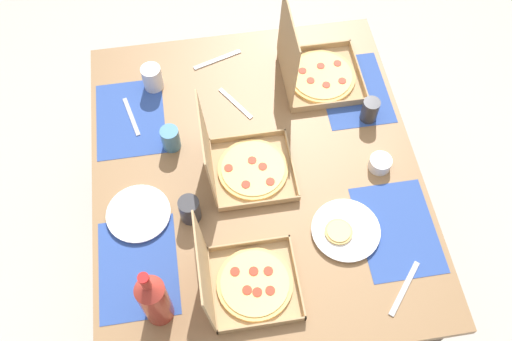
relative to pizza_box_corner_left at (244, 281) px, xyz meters
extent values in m
plane|color=beige|center=(0.43, -0.11, -0.82)|extent=(6.00, 6.00, 0.00)
cylinder|color=#3F3328|center=(1.05, -0.64, -0.45)|extent=(0.07, 0.07, 0.74)
cylinder|color=#3F3328|center=(1.05, 0.43, -0.45)|extent=(0.07, 0.07, 0.74)
cube|color=#936D47|center=(0.43, -0.11, -0.06)|extent=(1.37, 1.19, 0.03)
cube|color=#2D4C9E|center=(0.12, -0.55, -0.05)|extent=(0.36, 0.26, 0.00)
cube|color=#2D4C9E|center=(0.74, -0.55, -0.05)|extent=(0.36, 0.26, 0.00)
cube|color=#2D4C9E|center=(0.12, 0.34, -0.05)|extent=(0.36, 0.26, 0.00)
cube|color=#2D4C9E|center=(0.74, 0.34, -0.05)|extent=(0.36, 0.26, 0.00)
cube|color=tan|center=(0.00, -0.03, -0.05)|extent=(0.28, 0.28, 0.01)
cube|color=tan|center=(-0.14, -0.03, -0.03)|extent=(0.01, 0.28, 0.03)
cube|color=tan|center=(0.14, -0.03, -0.03)|extent=(0.01, 0.28, 0.03)
cube|color=tan|center=(0.00, -0.17, -0.03)|extent=(0.28, 0.01, 0.03)
cube|color=tan|center=(0.00, 0.10, -0.03)|extent=(0.28, 0.01, 0.03)
cylinder|color=#E0B76B|center=(0.00, -0.03, -0.04)|extent=(0.25, 0.25, 0.01)
cylinder|color=#EFD67F|center=(0.00, -0.03, -0.03)|extent=(0.22, 0.22, 0.00)
cylinder|color=red|center=(0.04, -0.04, -0.03)|extent=(0.03, 0.03, 0.00)
cylinder|color=red|center=(0.05, 0.02, -0.03)|extent=(0.03, 0.03, 0.00)
cylinder|color=red|center=(-0.02, -0.01, -0.03)|extent=(0.03, 0.03, 0.00)
cylinder|color=red|center=(-0.03, -0.04, -0.03)|extent=(0.03, 0.03, 0.00)
cylinder|color=red|center=(-0.03, -0.08, -0.03)|extent=(0.03, 0.03, 0.00)
cylinder|color=red|center=(0.03, -0.08, -0.03)|extent=(0.03, 0.03, 0.00)
cube|color=tan|center=(0.00, 0.12, 0.13)|extent=(0.28, 0.03, 0.28)
cube|color=tan|center=(0.42, -0.09, -0.05)|extent=(0.29, 0.29, 0.01)
cube|color=tan|center=(0.28, -0.09, -0.03)|extent=(0.01, 0.29, 0.03)
cube|color=tan|center=(0.57, -0.09, -0.03)|extent=(0.01, 0.29, 0.03)
cube|color=tan|center=(0.42, -0.24, -0.03)|extent=(0.29, 0.01, 0.03)
cube|color=tan|center=(0.42, 0.05, -0.03)|extent=(0.29, 0.01, 0.03)
cylinder|color=#E0B76B|center=(0.42, -0.09, -0.04)|extent=(0.26, 0.26, 0.01)
cylinder|color=#EFD67F|center=(0.42, -0.09, -0.03)|extent=(0.23, 0.23, 0.00)
cylinder|color=red|center=(0.46, -0.10, -0.03)|extent=(0.03, 0.03, 0.00)
cylinder|color=red|center=(0.44, -0.01, -0.03)|extent=(0.03, 0.03, 0.00)
cylinder|color=red|center=(0.36, -0.06, -0.03)|extent=(0.03, 0.03, 0.00)
cylinder|color=red|center=(0.36, -0.15, -0.03)|extent=(0.03, 0.03, 0.00)
cylinder|color=red|center=(0.43, -0.13, -0.03)|extent=(0.03, 0.03, 0.00)
cube|color=tan|center=(0.42, 0.06, 0.13)|extent=(0.29, 0.03, 0.29)
cube|color=tan|center=(0.82, -0.43, -0.05)|extent=(0.31, 0.31, 0.01)
cube|color=tan|center=(0.66, -0.43, -0.03)|extent=(0.01, 0.31, 0.03)
cube|color=tan|center=(0.97, -0.43, -0.03)|extent=(0.01, 0.31, 0.03)
cube|color=tan|center=(0.82, -0.59, -0.03)|extent=(0.31, 0.01, 0.03)
cube|color=tan|center=(0.82, -0.28, -0.03)|extent=(0.31, 0.01, 0.03)
cylinder|color=#E0B76B|center=(0.82, -0.43, -0.04)|extent=(0.27, 0.27, 0.01)
cylinder|color=#EFD67F|center=(0.82, -0.43, -0.03)|extent=(0.25, 0.25, 0.00)
cylinder|color=red|center=(0.86, -0.44, -0.03)|extent=(0.03, 0.03, 0.00)
cylinder|color=red|center=(0.85, -0.36, -0.03)|extent=(0.03, 0.03, 0.00)
cylinder|color=red|center=(0.79, -0.38, -0.03)|extent=(0.03, 0.03, 0.00)
cylinder|color=red|center=(0.76, -0.44, -0.03)|extent=(0.03, 0.03, 0.00)
cylinder|color=red|center=(0.77, -0.51, -0.03)|extent=(0.03, 0.03, 0.00)
cylinder|color=red|center=(0.86, -0.51, -0.03)|extent=(0.03, 0.03, 0.00)
cube|color=tan|center=(0.82, -0.29, 0.14)|extent=(0.31, 0.02, 0.31)
cylinder|color=white|center=(0.14, -0.37, -0.04)|extent=(0.23, 0.23, 0.01)
cylinder|color=white|center=(0.14, -0.37, -0.04)|extent=(0.24, 0.24, 0.01)
cylinder|color=#E0B76B|center=(0.13, -0.34, -0.03)|extent=(0.10, 0.10, 0.01)
cylinder|color=#EFD67F|center=(0.13, -0.34, -0.02)|extent=(0.08, 0.08, 0.00)
cylinder|color=white|center=(0.31, 0.33, -0.04)|extent=(0.22, 0.22, 0.01)
cylinder|color=white|center=(0.31, 0.33, -0.04)|extent=(0.22, 0.22, 0.01)
cylinder|color=#B2382D|center=(-0.04, 0.28, 0.06)|extent=(0.09, 0.09, 0.22)
cone|color=#B2382D|center=(-0.04, 0.28, 0.19)|extent=(0.09, 0.09, 0.04)
cylinder|color=#B2382D|center=(-0.04, 0.28, 0.23)|extent=(0.03, 0.03, 0.06)
cylinder|color=red|center=(-0.04, 0.28, 0.27)|extent=(0.03, 0.03, 0.01)
cylinder|color=silver|center=(0.88, 0.24, 0.00)|extent=(0.08, 0.08, 0.10)
cylinder|color=teal|center=(0.58, 0.19, 0.00)|extent=(0.07, 0.07, 0.10)
cylinder|color=#333338|center=(0.28, 0.15, 0.00)|extent=(0.07, 0.07, 0.10)
cylinder|color=#333338|center=(0.60, -0.57, 0.00)|extent=(0.06, 0.06, 0.10)
cylinder|color=white|center=(0.37, -0.55, -0.02)|extent=(0.08, 0.08, 0.05)
cube|color=#B7B7BC|center=(0.98, -0.03, -0.05)|extent=(0.08, 0.21, 0.00)
cube|color=#B7B7BC|center=(0.74, -0.07, -0.05)|extent=(0.17, 0.12, 0.00)
cube|color=#B7B7BC|center=(-0.09, -0.51, -0.05)|extent=(0.17, 0.15, 0.00)
cube|color=#B7B7BC|center=(0.74, 0.34, -0.05)|extent=(0.19, 0.06, 0.00)
camera|label=1|loc=(-0.60, 0.06, 1.72)|focal=39.38mm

